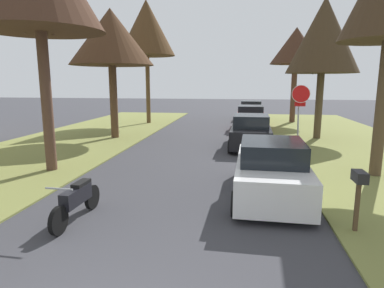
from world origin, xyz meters
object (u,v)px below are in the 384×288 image
(street_tree_right_far, at_px, (296,47))
(curbside_mailbox, at_px, (359,184))
(street_tree_left_far, at_px, (147,28))
(stop_sign_far, at_px, (300,103))
(parked_sedan_red, at_px, (250,118))
(parked_sedan_white, at_px, (271,170))
(parked_sedan_tan, at_px, (251,111))
(street_tree_right_mid_b, at_px, (324,36))
(parked_sedan_black, at_px, (251,132))
(street_tree_left_mid_b, at_px, (111,38))
(parked_motorcycle, at_px, (77,200))

(street_tree_right_far, distance_m, curbside_mailbox, 20.20)
(street_tree_right_far, height_order, street_tree_left_far, street_tree_left_far)
(stop_sign_far, distance_m, parked_sedan_red, 7.20)
(parked_sedan_white, relative_size, parked_sedan_tan, 1.00)
(stop_sign_far, distance_m, street_tree_left_far, 13.82)
(street_tree_right_mid_b, relative_size, street_tree_right_far, 1.05)
(parked_sedan_black, height_order, curbside_mailbox, parked_sedan_black)
(street_tree_right_mid_b, height_order, street_tree_left_far, street_tree_left_far)
(street_tree_right_far, bearing_deg, curbside_mailbox, -94.58)
(street_tree_left_mid_b, distance_m, parked_sedan_black, 8.92)
(street_tree_right_mid_b, bearing_deg, stop_sign_far, -115.57)
(stop_sign_far, height_order, parked_motorcycle, stop_sign_far)
(parked_sedan_white, distance_m, parked_sedan_black, 7.05)
(street_tree_left_far, distance_m, parked_sedan_black, 12.81)
(street_tree_left_far, bearing_deg, parked_sedan_red, -14.62)
(street_tree_left_mid_b, bearing_deg, parked_sedan_red, 32.87)
(street_tree_right_far, distance_m, parked_sedan_tan, 6.15)
(street_tree_right_mid_b, xyz_separation_m, parked_sedan_red, (-3.54, 3.54, -4.75))
(street_tree_left_mid_b, distance_m, parked_sedan_red, 10.18)
(parked_sedan_tan, xyz_separation_m, curbside_mailbox, (1.54, -21.41, 0.33))
(parked_sedan_white, bearing_deg, parked_sedan_black, 92.79)
(stop_sign_far, height_order, street_tree_right_far, street_tree_right_far)
(parked_sedan_red, height_order, parked_sedan_tan, same)
(street_tree_right_far, distance_m, street_tree_left_far, 11.15)
(stop_sign_far, height_order, curbside_mailbox, stop_sign_far)
(street_tree_left_mid_b, bearing_deg, stop_sign_far, -11.00)
(stop_sign_far, bearing_deg, street_tree_right_mid_b, 64.43)
(curbside_mailbox, bearing_deg, stop_sign_far, 88.35)
(street_tree_left_far, height_order, curbside_mailbox, street_tree_left_far)
(parked_motorcycle, height_order, curbside_mailbox, curbside_mailbox)
(street_tree_right_far, height_order, parked_sedan_tan, street_tree_right_far)
(street_tree_right_far, height_order, curbside_mailbox, street_tree_right_far)
(parked_sedan_white, xyz_separation_m, parked_sedan_red, (-0.18, 13.46, 0.00))
(parked_sedan_black, bearing_deg, street_tree_right_mid_b, 37.94)
(parked_sedan_white, height_order, parked_sedan_black, same)
(street_tree_left_mid_b, height_order, parked_motorcycle, street_tree_left_mid_b)
(street_tree_left_mid_b, distance_m, curbside_mailbox, 14.80)
(street_tree_right_far, xyz_separation_m, parked_sedan_black, (-3.47, -10.48, -4.98))
(street_tree_left_far, relative_size, parked_sedan_white, 2.00)
(parked_sedan_tan, bearing_deg, parked_sedan_white, -90.05)
(street_tree_right_mid_b, height_order, street_tree_right_far, street_tree_right_mid_b)
(street_tree_left_mid_b, distance_m, street_tree_left_far, 7.05)
(street_tree_left_far, bearing_deg, parked_sedan_white, -63.30)
(street_tree_left_far, bearing_deg, street_tree_left_mid_b, -90.12)
(stop_sign_far, distance_m, parked_sedan_black, 2.61)
(parked_sedan_black, bearing_deg, street_tree_left_mid_b, 168.49)
(street_tree_right_far, relative_size, parked_sedan_red, 1.59)
(street_tree_right_mid_b, height_order, parked_motorcycle, street_tree_right_mid_b)
(parked_sedan_black, xyz_separation_m, curbside_mailbox, (1.90, -9.12, 0.33))
(parked_sedan_black, relative_size, parked_sedan_tan, 1.00)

